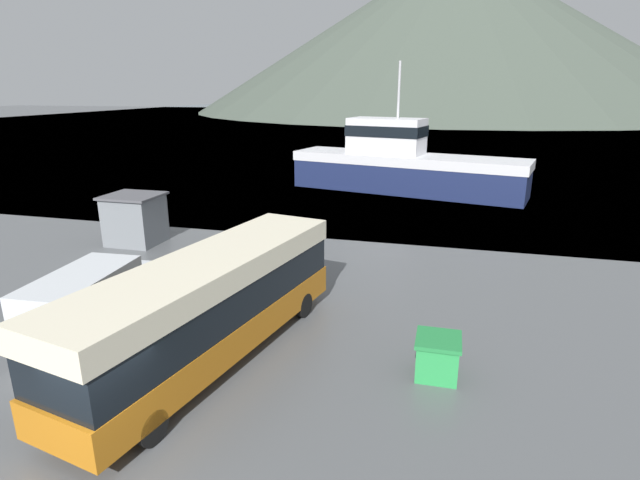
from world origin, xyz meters
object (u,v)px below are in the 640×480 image
Objects in this scene: fishing_boat at (403,164)px; storage_bin at (437,356)px; delivery_van at (94,298)px; tour_bus at (211,303)px; dock_kiosk at (135,219)px.

storage_bin is at bearing 20.64° from fishing_boat.
fishing_boat is (7.77, 27.30, 1.00)m from delivery_van.
tour_bus is 4.82m from delivery_van.
storage_bin is (11.50, 0.07, -0.61)m from delivery_van.
dock_kiosk is (-4.73, 9.34, 0.13)m from delivery_van.
fishing_boat is 21.90m from dock_kiosk.
dock_kiosk is at bearing 150.27° from storage_bin.
fishing_boat is at bearing 55.17° from dock_kiosk.
dock_kiosk reaches higher than delivery_van.
delivery_van is (-4.74, 0.66, -0.63)m from tour_bus.
fishing_boat reaches higher than storage_bin.
fishing_boat is 14.21× the size of storage_bin.
fishing_boat reaches higher than delivery_van.
tour_bus is 8.36× the size of storage_bin.
tour_bus is at bearing -173.89° from storage_bin.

